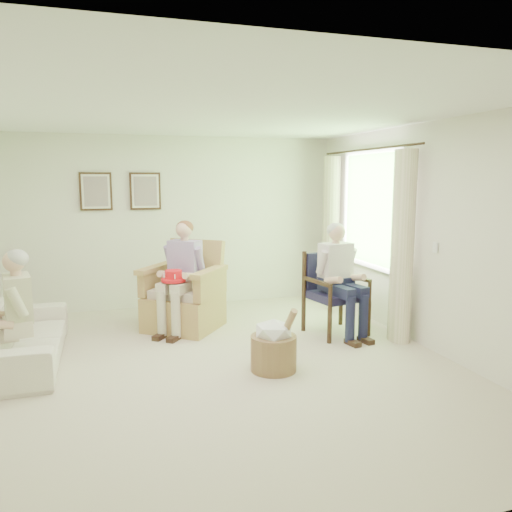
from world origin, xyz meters
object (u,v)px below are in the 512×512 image
wicker_armchair (183,301)px  sofa (23,336)px  person_wicker (184,268)px  hatbox (274,345)px  person_dark (339,271)px  red_hat (174,277)px  person_sofa (13,308)px  wood_armchair (333,289)px

wicker_armchair → sofa: 2.00m
sofa → person_wicker: bearing=-72.1°
person_wicker → hatbox: person_wicker is taller
person_dark → red_hat: person_dark is taller
person_sofa → person_wicker: bearing=107.3°
person_sofa → red_hat: size_ratio=4.11×
wood_armchair → person_sofa: bearing=175.9°
person_sofa → red_hat: bearing=105.7°
red_hat → person_wicker: bearing=42.6°
wicker_armchair → wood_armchair: wicker_armchair is taller
wicker_armchair → sofa: (-1.85, -0.75, -0.07)m
person_dark → red_hat: (-1.98, 0.60, -0.07)m
sofa → person_wicker: size_ratio=1.42×
person_dark → person_sofa: bearing=173.3°
wicker_armchair → person_sofa: bearing=-109.8°
sofa → person_dark: bearing=-92.3°
hatbox → person_wicker: bearing=112.1°
hatbox → wood_armchair: bearing=41.9°
sofa → person_sofa: bearing=180.0°
wicker_armchair → hatbox: bearing=-31.9°
sofa → person_dark: size_ratio=1.43×
wood_armchair → person_dark: (0.00, -0.17, 0.26)m
red_hat → hatbox: bearing=-61.0°
wicker_armchair → red_hat: (-0.16, -0.30, 0.39)m
sofa → person_dark: person_dark is taller
sofa → wicker_armchair: bearing=-68.0°
sofa → person_wicker: person_wicker is taller
red_hat → hatbox: size_ratio=0.44×
wood_armchair → sofa: 3.68m
person_wicker → person_dark: (1.82, -0.74, -0.01)m
wood_armchair → red_hat: wood_armchair is taller
person_dark → person_wicker: bearing=146.6°
person_wicker → person_dark: size_ratio=1.01×
person_wicker → person_sofa: (-1.85, -1.02, -0.13)m
sofa → person_sofa: person_sofa is taller
wood_armchair → hatbox: size_ratio=1.46×
person_sofa → red_hat: person_sofa is taller
red_hat → hatbox: (0.82, -1.47, -0.48)m
person_dark → person_sofa: (-3.67, -0.28, -0.12)m
sofa → red_hat: (1.69, 0.45, 0.46)m
wicker_armchair → hatbox: size_ratio=1.65×
wood_armchair → red_hat: 2.03m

